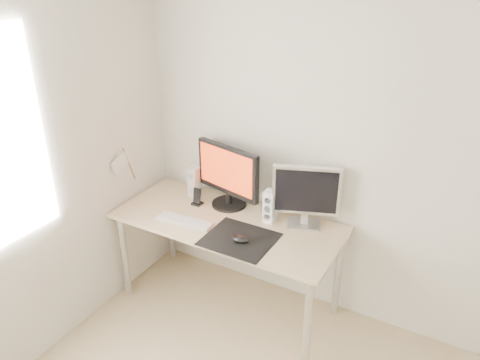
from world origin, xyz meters
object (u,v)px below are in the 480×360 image
at_px(main_monitor, 228,174).
at_px(keyboard, 185,221).
at_px(second_monitor, 306,194).
at_px(speaker_right, 270,206).
at_px(speaker_left, 194,182).
at_px(desk, 228,230).
at_px(phone_dock, 197,200).
at_px(mouse, 240,239).

height_order(main_monitor, keyboard, main_monitor).
relative_size(second_monitor, speaker_right, 1.87).
bearing_deg(speaker_left, keyboard, -65.83).
distance_m(desk, speaker_left, 0.50).
relative_size(keyboard, phone_dock, 3.22).
xyz_separation_m(keyboard, phone_dock, (-0.07, 0.25, 0.03)).
bearing_deg(phone_dock, speaker_left, 131.23).
distance_m(desk, second_monitor, 0.62).
height_order(desk, phone_dock, phone_dock).
bearing_deg(speaker_right, second_monitor, 16.82).
distance_m(desk, phone_dock, 0.35).
relative_size(desk, second_monitor, 3.68).
bearing_deg(desk, speaker_right, 27.27).
bearing_deg(speaker_right, mouse, -97.79).
bearing_deg(phone_dock, mouse, -28.70).
relative_size(mouse, desk, 0.08).
bearing_deg(main_monitor, second_monitor, 1.37).
distance_m(mouse, desk, 0.31).
xyz_separation_m(speaker_right, phone_dock, (-0.57, -0.05, -0.08)).
bearing_deg(second_monitor, keyboard, -153.35).
relative_size(speaker_left, keyboard, 0.54).
bearing_deg(phone_dock, main_monitor, 26.49).
bearing_deg(main_monitor, mouse, -50.74).
distance_m(speaker_left, phone_dock, 0.17).
xyz_separation_m(second_monitor, speaker_left, (-0.90, -0.00, -0.13)).
xyz_separation_m(desk, second_monitor, (0.49, 0.20, 0.32)).
bearing_deg(phone_dock, second_monitor, 8.32).
relative_size(main_monitor, speaker_left, 2.35).
relative_size(second_monitor, speaker_left, 1.87).
xyz_separation_m(desk, speaker_right, (0.26, 0.13, 0.19)).
height_order(mouse, speaker_right, speaker_right).
bearing_deg(second_monitor, desk, -157.43).
xyz_separation_m(speaker_left, phone_dock, (0.10, -0.11, -0.08)).
distance_m(mouse, speaker_left, 0.75).
distance_m(main_monitor, keyboard, 0.46).
height_order(speaker_left, phone_dock, speaker_left).
distance_m(second_monitor, phone_dock, 0.84).
distance_m(desk, main_monitor, 0.40).
bearing_deg(desk, speaker_left, 154.27).
xyz_separation_m(speaker_left, keyboard, (0.16, -0.37, -0.11)).
relative_size(speaker_left, phone_dock, 1.75).
xyz_separation_m(speaker_right, keyboard, (-0.51, -0.30, -0.11)).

